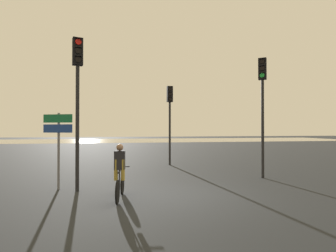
{
  "coord_description": "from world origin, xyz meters",
  "views": [
    {
      "loc": [
        -1.82,
        -7.93,
        2.06
      ],
      "look_at": [
        0.5,
        5.0,
        2.2
      ],
      "focal_mm": 28.0,
      "sensor_mm": 36.0,
      "label": 1
    }
  ],
  "objects_px": {
    "traffic_light_near_right": "(262,95)",
    "direction_sign_post": "(58,137)",
    "traffic_light_near_left": "(78,86)",
    "cyclist": "(120,171)",
    "traffic_light_center": "(170,110)"
  },
  "relations": [
    {
      "from": "traffic_light_center",
      "to": "traffic_light_near_right",
      "type": "bearing_deg",
      "value": 120.03
    },
    {
      "from": "direction_sign_post",
      "to": "cyclist",
      "type": "xyz_separation_m",
      "value": [
        2.07,
        -1.65,
        -0.97
      ]
    },
    {
      "from": "traffic_light_near_right",
      "to": "cyclist",
      "type": "xyz_separation_m",
      "value": [
        -5.88,
        -2.35,
        -2.64
      ]
    },
    {
      "from": "traffic_light_near_left",
      "to": "direction_sign_post",
      "type": "distance_m",
      "value": 1.86
    },
    {
      "from": "traffic_light_center",
      "to": "cyclist",
      "type": "xyz_separation_m",
      "value": [
        -2.77,
        -6.92,
        -2.3
      ]
    },
    {
      "from": "cyclist",
      "to": "traffic_light_near_left",
      "type": "bearing_deg",
      "value": 144.68
    },
    {
      "from": "cyclist",
      "to": "direction_sign_post",
      "type": "bearing_deg",
      "value": 149.02
    },
    {
      "from": "cyclist",
      "to": "traffic_light_near_right",
      "type": "bearing_deg",
      "value": 29.37
    },
    {
      "from": "traffic_light_center",
      "to": "traffic_light_near_right",
      "type": "relative_size",
      "value": 0.89
    },
    {
      "from": "traffic_light_center",
      "to": "traffic_light_near_left",
      "type": "xyz_separation_m",
      "value": [
        -4.16,
        -5.63,
        0.36
      ]
    },
    {
      "from": "traffic_light_near_right",
      "to": "direction_sign_post",
      "type": "bearing_deg",
      "value": 39.77
    },
    {
      "from": "traffic_light_center",
      "to": "traffic_light_near_right",
      "type": "distance_m",
      "value": 5.53
    },
    {
      "from": "direction_sign_post",
      "to": "cyclist",
      "type": "height_order",
      "value": "direction_sign_post"
    },
    {
      "from": "traffic_light_center",
      "to": "cyclist",
      "type": "relative_size",
      "value": 2.64
    },
    {
      "from": "traffic_light_near_right",
      "to": "cyclist",
      "type": "bearing_deg",
      "value": 56.51
    }
  ]
}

